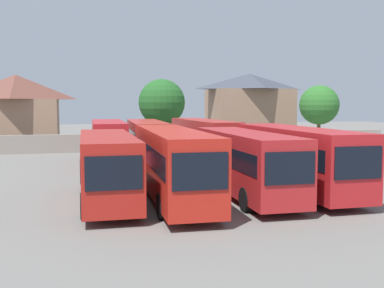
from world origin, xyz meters
name	(u,v)px	position (x,y,z in m)	size (l,w,h in m)	color
ground	(151,157)	(0.00, 18.00, 0.00)	(140.00, 140.00, 0.00)	slate
depot_boundary_wall	(141,142)	(0.00, 23.97, 0.90)	(56.00, 0.50, 1.80)	gray
bus_1	(107,164)	(-5.03, -0.02, 1.89)	(2.69, 10.19, 3.30)	#AF2018
bus_2	(173,160)	(-1.84, -0.35, 2.00)	(2.85, 11.98, 3.50)	red
bus_3	(245,160)	(1.98, -0.32, 1.91)	(2.71, 10.76, 3.34)	red
bus_4	(296,155)	(5.16, 0.27, 1.99)	(2.69, 11.58, 3.49)	red
bus_5	(108,140)	(-3.97, 14.31, 1.95)	(2.75, 10.29, 3.42)	red
bus_6	(147,139)	(-0.90, 14.27, 1.94)	(3.14, 11.36, 3.39)	red
bus_7	(204,138)	(3.77, 13.87, 1.98)	(2.97, 11.81, 3.47)	#B42824
house_terrace_left	(17,110)	(-12.67, 30.92, 4.07)	(9.15, 7.51, 7.96)	#9E7A60
house_terrace_centre	(249,107)	(14.68, 31.64, 4.33)	(10.13, 7.31, 8.52)	#9E7A60
tree_left_of_lot	(162,103)	(2.60, 26.47, 4.93)	(5.03, 5.03, 7.46)	brown
tree_behind_wall	(319,105)	(18.91, 21.97, 4.65)	(4.22, 4.22, 6.78)	brown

